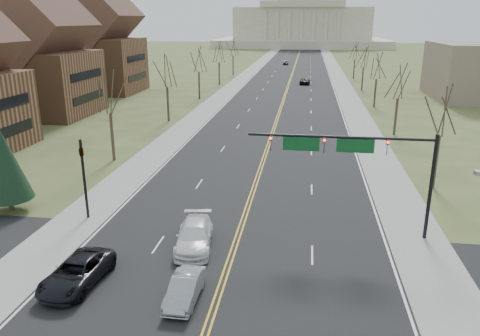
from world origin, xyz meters
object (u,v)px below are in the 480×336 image
(signal_left, at_px, (83,170))
(car_sb_inner_second, at_px, (194,236))
(car_sb_inner_lead, at_px, (185,289))
(car_far_nb, at_px, (305,81))
(car_far_sb, at_px, (286,62))
(car_sb_outer_lead, at_px, (77,273))
(signal_mast, at_px, (354,153))

(signal_left, xyz_separation_m, car_sb_inner_second, (8.95, -3.48, -2.92))
(signal_left, bearing_deg, car_sb_inner_lead, -43.64)
(car_sb_inner_lead, bearing_deg, car_far_nb, 87.36)
(car_sb_inner_second, bearing_deg, car_sb_inner_lead, -88.80)
(car_sb_inner_second, height_order, car_far_sb, car_sb_inner_second)
(car_sb_outer_lead, xyz_separation_m, car_far_nb, (11.54, 87.01, -0.07))
(signal_mast, distance_m, car_sb_inner_lead, 14.03)
(car_far_nb, relative_size, car_far_sb, 1.15)
(car_sb_outer_lead, relative_size, car_sb_inner_second, 0.98)
(car_sb_inner_lead, bearing_deg, car_sb_outer_lead, 175.22)
(car_sb_inner_lead, distance_m, car_sb_inner_second, 6.00)
(car_far_nb, bearing_deg, car_sb_outer_lead, 84.33)
(car_far_nb, distance_m, car_far_sb, 48.20)
(car_sb_inner_lead, xyz_separation_m, car_far_nb, (5.26, 87.62, 0.01))
(car_sb_outer_lead, bearing_deg, car_far_sb, 92.57)
(signal_left, bearing_deg, car_far_sb, 86.21)
(car_sb_inner_second, distance_m, car_far_nb, 81.93)
(signal_left, xyz_separation_m, car_far_sb, (8.34, 125.93, -2.99))
(signal_mast, xyz_separation_m, car_far_sb, (-10.61, 125.94, -5.04))
(car_sb_inner_second, bearing_deg, signal_mast, 11.64)
(car_far_sb, bearing_deg, car_sb_inner_lead, -88.87)
(car_sb_inner_lead, bearing_deg, signal_mast, 46.80)
(signal_mast, xyz_separation_m, car_sb_inner_second, (-9.99, -3.48, -4.96))
(car_far_nb, bearing_deg, car_far_sb, -80.02)
(car_sb_inner_second, bearing_deg, car_sb_outer_lead, -142.87)
(car_far_nb, xyz_separation_m, car_far_sb, (-6.78, 47.72, 0.04))
(car_sb_inner_second, distance_m, car_far_sb, 129.41)
(signal_mast, height_order, car_far_nb, signal_mast)
(car_far_sb, bearing_deg, car_far_nb, -81.43)
(signal_left, bearing_deg, car_sb_inner_second, -21.23)
(car_sb_inner_lead, distance_m, car_far_sb, 135.35)
(car_sb_inner_second, height_order, car_far_nb, car_sb_inner_second)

